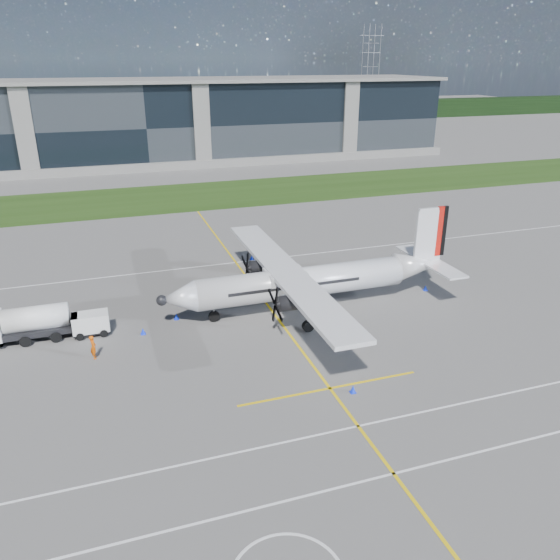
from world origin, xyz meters
The scene contains 16 objects.
ground centered at (0.00, 40.00, 0.00)m, with size 400.00×400.00×0.00m, color #5F5D5A.
grass_strip centered at (0.00, 48.00, 0.02)m, with size 400.00×18.00×0.04m, color #1F3B10.
terminal_building centered at (0.00, 80.00, 7.50)m, with size 120.00×20.00×15.00m, color black.
tree_line centered at (0.00, 140.00, 3.00)m, with size 400.00×6.00×6.00m, color black.
pylon_east centered at (85.00, 150.00, 15.00)m, with size 9.00×4.60×30.00m, color gray, non-canonical shape.
yellow_taxiway_centerline centered at (3.00, 10.00, 0.01)m, with size 0.20×70.00×0.01m, color yellow.
white_lane_line centered at (0.00, -14.00, 0.01)m, with size 90.00×0.15×0.01m, color white.
turboprop_aircraft centered at (6.31, 5.57, 3.83)m, with size 24.60×25.51×7.65m, color white, non-canonical shape.
fuel_tanker_truck centered at (-16.19, 6.89, 1.29)m, with size 6.88×2.24×2.58m, color white, non-canonical shape.
baggage_tug centered at (-11.04, 6.39, 0.84)m, with size 2.80×1.68×1.68m, color white, non-canonical shape.
ground_crew_person centered at (-10.93, 2.62, 0.99)m, with size 0.80×0.57×1.98m, color #F25907.
safety_cone_fwd centered at (-7.41, 5.16, 0.25)m, with size 0.36×0.36×0.50m, color #0E2CF2.
safety_cone_portwing centered at (4.17, -6.86, 0.25)m, with size 0.36×0.36×0.50m, color #0E2CF2.
safety_cone_nose_stbd centered at (-4.66, 6.89, 0.25)m, with size 0.36×0.36×0.50m, color #0E2CF2.
safety_cone_stbdwing centered at (4.77, 18.32, 0.25)m, with size 0.36×0.36×0.50m, color #0E2CF2.
safety_cone_tail centered at (17.28, 5.67, 0.25)m, with size 0.36×0.36×0.50m, color #0E2CF2.
Camera 1 is at (-9.21, -32.61, 19.21)m, focal length 35.00 mm.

